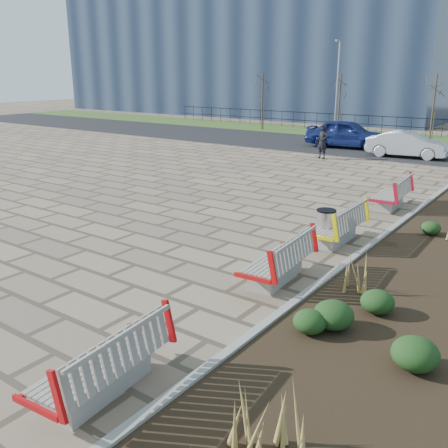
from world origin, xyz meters
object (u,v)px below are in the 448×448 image
Objects in this scene: car_blue at (347,134)px; pedestrian at (323,142)px; bench_d at (390,192)px; litter_bin at (326,227)px; lamp_west at (337,90)px; bench_a at (98,360)px; car_silver at (407,144)px; bench_c at (336,224)px; bench_b at (276,258)px.

pedestrian is at bearing 178.89° from car_blue.
bench_d reaches higher than litter_bin.
bench_d is 0.35× the size of lamp_west.
bench_a is 22.19m from car_silver.
litter_bin is 0.19× the size of car_blue.
bench_a is 1.25× the size of pedestrian.
bench_c and bench_d have the same top height.
bench_b is at bearing 85.01° from bench_a.
bench_c is 14.61m from car_silver.
car_silver is (-2.52, 10.20, 0.16)m from bench_d.
litter_bin is at bearing -95.68° from bench_d.
car_silver is (3.74, -1.36, -0.14)m from car_blue.
pedestrian reaches higher than litter_bin.
bench_d is 13.15m from car_blue.
bench_c is at bearing -66.06° from lamp_west.
car_silver is (3.31, 2.79, -0.17)m from pedestrian.
pedestrian is (-5.83, 7.42, 0.34)m from bench_d.
bench_c is 2.39× the size of litter_bin.
car_blue is at bearing 114.74° from bench_d.
bench_a is 1.00× the size of bench_c.
bench_c is at bearing -93.68° from bench_d.
bench_b is 1.25× the size of pedestrian.
car_blue is at bearing 110.87° from litter_bin.
lamp_west is (-3.17, 8.67, 2.20)m from pedestrian.
litter_bin is 17.14m from car_blue.
bench_b is 7.16m from bench_d.
lamp_west is at bearing 113.08° from bench_c.
car_silver is at bearing 91.52° from bench_a.
car_silver is at bearing 56.23° from pedestrian.
bench_d is 2.39× the size of litter_bin.
bench_a is 11.84m from bench_d.
lamp_west is (-9.00, 23.24, 2.54)m from bench_b.
bench_c is 4.19m from bench_d.
bench_b is 2.97m from bench_c.
lamp_west reaches higher than pedestrian.
bench_a is 1.00× the size of bench_d.
bench_b is 15.70m from pedestrian.
litter_bin is at bearing -66.69° from lamp_west.
litter_bin is at bearing -166.20° from car_blue.
bench_c is 0.30m from litter_bin.
lamp_west is at bearing 113.31° from litter_bin.
bench_b is 25.05m from lamp_west.
pedestrian is 4.17m from car_blue.
bench_c is at bearing 85.69° from bench_b.
car_blue is (-6.26, 15.76, 0.31)m from bench_c.
bench_a reaches higher than litter_bin.
car_blue reaches higher than bench_d.
car_silver is at bearing 100.19° from bench_d.
lamp_west reaches higher than car_silver.
bench_b is 17.55m from car_silver.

